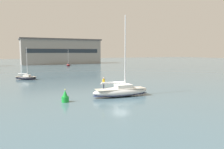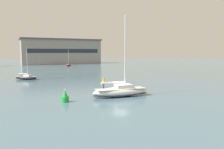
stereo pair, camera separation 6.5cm
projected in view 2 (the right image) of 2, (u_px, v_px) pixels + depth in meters
The scene contains 6 objects.
ground_plane at pixel (121, 96), 32.71m from camera, with size 400.00×400.00×0.00m, color slate.
waterfront_building at pixel (62, 51), 122.21m from camera, with size 43.63×13.90×13.86m.
sailboat_main at pixel (121, 91), 32.63m from camera, with size 8.91×3.25×11.99m.
sailboat_moored_near_marina at pixel (69, 65), 104.84m from camera, with size 3.61×5.98×7.97m.
sailboat_moored_mid_channel at pixel (26, 77), 52.55m from camera, with size 5.41×4.71×7.77m.
channel_buoy at pixel (65, 97), 28.94m from camera, with size 0.96×0.96×1.77m.
Camera 2 is at (-15.11, -28.47, 6.63)m, focal length 35.00 mm.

